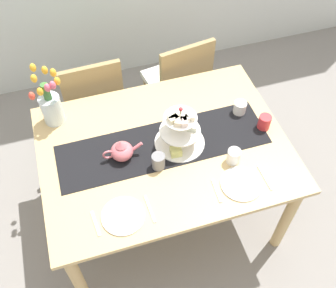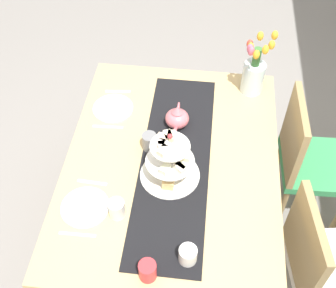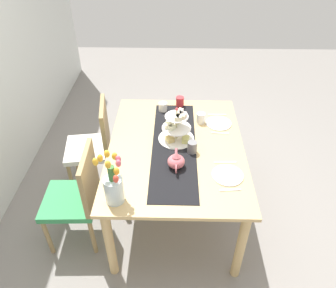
% 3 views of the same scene
% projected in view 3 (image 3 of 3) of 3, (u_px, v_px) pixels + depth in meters
% --- Properties ---
extents(ground_plane, '(8.00, 8.00, 0.00)m').
position_uv_depth(ground_plane, '(175.00, 208.00, 3.09)').
color(ground_plane, gray).
extents(dining_table, '(1.47, 1.10, 0.76)m').
position_uv_depth(dining_table, '(176.00, 156.00, 2.69)').
color(dining_table, tan).
rests_on(dining_table, ground_plane).
extents(chair_left, '(0.43, 0.43, 0.91)m').
position_uv_depth(chair_left, '(78.00, 195.00, 2.55)').
color(chair_left, '#9C8254').
rests_on(chair_left, ground_plane).
extents(chair_right, '(0.48, 0.48, 0.91)m').
position_uv_depth(chair_right, '(95.00, 143.00, 3.08)').
color(chair_right, '#9C8254').
rests_on(chair_right, ground_plane).
extents(table_runner, '(1.26, 0.35, 0.00)m').
position_uv_depth(table_runner, '(174.00, 146.00, 2.63)').
color(table_runner, black).
rests_on(table_runner, dining_table).
extents(tiered_cake_stand, '(0.30, 0.30, 0.30)m').
position_uv_depth(tiered_cake_stand, '(177.00, 128.00, 2.63)').
color(tiered_cake_stand, beige).
rests_on(tiered_cake_stand, table_runner).
extents(teapot, '(0.24, 0.13, 0.14)m').
position_uv_depth(teapot, '(176.00, 161.00, 2.39)').
color(teapot, '#D66B75').
rests_on(teapot, table_runner).
extents(tulip_vase, '(0.19, 0.16, 0.40)m').
position_uv_depth(tulip_vase, '(113.00, 185.00, 2.08)').
color(tulip_vase, silver).
rests_on(tulip_vase, dining_table).
extents(cream_jug, '(0.08, 0.08, 0.08)m').
position_uv_depth(cream_jug, '(163.00, 107.00, 3.02)').
color(cream_jug, white).
rests_on(cream_jug, dining_table).
extents(dinner_plate_left, '(0.23, 0.23, 0.01)m').
position_uv_depth(dinner_plate_left, '(228.00, 175.00, 2.35)').
color(dinner_plate_left, white).
rests_on(dinner_plate_left, dining_table).
extents(fork_left, '(0.03, 0.15, 0.01)m').
position_uv_depth(fork_left, '(230.00, 190.00, 2.24)').
color(fork_left, silver).
rests_on(fork_left, dining_table).
extents(knife_left, '(0.02, 0.17, 0.01)m').
position_uv_depth(knife_left, '(225.00, 162.00, 2.47)').
color(knife_left, silver).
rests_on(knife_left, dining_table).
extents(dinner_plate_right, '(0.23, 0.23, 0.01)m').
position_uv_depth(dinner_plate_right, '(218.00, 123.00, 2.88)').
color(dinner_plate_right, white).
rests_on(dinner_plate_right, dining_table).
extents(fork_right, '(0.02, 0.15, 0.01)m').
position_uv_depth(fork_right, '(220.00, 133.00, 2.76)').
color(fork_right, silver).
rests_on(fork_right, dining_table).
extents(knife_right, '(0.02, 0.17, 0.01)m').
position_uv_depth(knife_right, '(217.00, 115.00, 2.99)').
color(knife_right, silver).
rests_on(knife_right, dining_table).
extents(mug_grey, '(0.08, 0.08, 0.09)m').
position_uv_depth(mug_grey, '(192.00, 147.00, 2.54)').
color(mug_grey, slate).
rests_on(mug_grey, table_runner).
extents(mug_white_text, '(0.08, 0.08, 0.09)m').
position_uv_depth(mug_white_text, '(201.00, 118.00, 2.87)').
color(mug_white_text, white).
rests_on(mug_white_text, dining_table).
extents(mug_orange, '(0.08, 0.08, 0.09)m').
position_uv_depth(mug_orange, '(180.00, 102.00, 3.09)').
color(mug_orange, red).
rests_on(mug_orange, dining_table).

